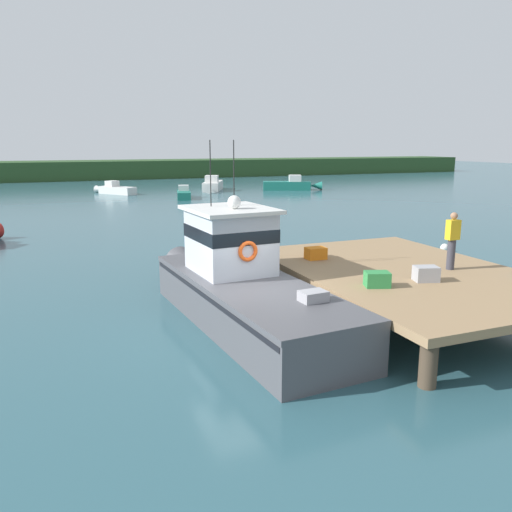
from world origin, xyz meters
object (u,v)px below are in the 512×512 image
at_px(deckhand_by_the_boat, 452,240).
at_px(moored_boat_off_the_point, 184,194).
at_px(main_fishing_boat, 240,284).
at_px(crate_stack_near_edge, 426,274).
at_px(crate_stack_mid_dock, 316,253).
at_px(moored_boat_near_channel, 212,185).
at_px(moored_boat_far_left, 291,185).
at_px(crate_single_by_cleat, 377,279).
at_px(moored_boat_far_right, 115,189).
at_px(mooring_buoy_outer, 445,248).

relative_size(deckhand_by_the_boat, moored_boat_off_the_point, 0.37).
bearing_deg(main_fishing_boat, moored_boat_off_the_point, 78.53).
bearing_deg(crate_stack_near_edge, crate_stack_mid_dock, 112.46).
height_order(main_fishing_boat, crate_stack_mid_dock, main_fishing_boat).
bearing_deg(moored_boat_near_channel, moored_boat_far_left, -15.89).
bearing_deg(moored_boat_off_the_point, crate_stack_near_edge, -93.53).
height_order(main_fishing_boat, moored_boat_off_the_point, main_fishing_boat).
bearing_deg(crate_stack_mid_dock, moored_boat_off_the_point, 83.47).
bearing_deg(crate_stack_near_edge, crate_single_by_cleat, 179.12).
distance_m(crate_stack_near_edge, moored_boat_far_right, 40.26).
bearing_deg(moored_boat_near_channel, moored_boat_far_right, 178.56).
relative_size(main_fishing_boat, crate_stack_mid_dock, 16.52).
bearing_deg(moored_boat_near_channel, mooring_buoy_outer, -88.96).
xyz_separation_m(deckhand_by_the_boat, mooring_buoy_outer, (5.66, 6.46, -1.87)).
bearing_deg(main_fishing_boat, moored_boat_far_left, 62.29).
xyz_separation_m(crate_stack_mid_dock, moored_boat_far_right, (-1.61, 36.74, -0.96)).
xyz_separation_m(crate_stack_near_edge, moored_boat_far_right, (-3.01, 40.14, -0.97)).
bearing_deg(crate_stack_near_edge, mooring_buoy_outer, 45.29).
bearing_deg(mooring_buoy_outer, moored_boat_near_channel, 91.04).
xyz_separation_m(crate_single_by_cleat, mooring_buoy_outer, (8.66, 7.21, -1.21)).
bearing_deg(main_fishing_boat, moored_boat_far_right, 87.99).
xyz_separation_m(main_fishing_boat, moored_boat_far_right, (1.33, 37.94, -0.58)).
xyz_separation_m(crate_stack_near_edge, moored_boat_near_channel, (6.57, 39.90, -0.86)).
distance_m(moored_boat_far_right, mooring_buoy_outer, 34.44).
xyz_separation_m(crate_single_by_cleat, moored_boat_far_left, (15.80, 37.67, -0.86)).
bearing_deg(moored_boat_off_the_point, crate_single_by_cleat, -96.04).
xyz_separation_m(crate_stack_mid_dock, moored_boat_near_channel, (7.97, 36.50, -0.84)).
bearing_deg(crate_stack_mid_dock, crate_single_by_cleat, -91.54).
xyz_separation_m(main_fishing_boat, mooring_buoy_outer, (11.51, 5.04, -0.82)).
bearing_deg(deckhand_by_the_boat, moored_boat_far_left, 70.88).
bearing_deg(mooring_buoy_outer, crate_stack_mid_dock, -155.84).
xyz_separation_m(main_fishing_boat, moored_boat_off_the_point, (6.44, 31.73, -0.62)).
distance_m(main_fishing_boat, moored_boat_off_the_point, 32.38).
bearing_deg(crate_single_by_cleat, mooring_buoy_outer, 39.80).
height_order(moored_boat_off_the_point, moored_boat_far_left, moored_boat_far_left).
distance_m(crate_single_by_cleat, moored_boat_near_channel, 40.69).
bearing_deg(moored_boat_far_right, main_fishing_boat, -92.01).
distance_m(deckhand_by_the_boat, moored_boat_off_the_point, 33.20).
relative_size(crate_stack_near_edge, crate_stack_mid_dock, 1.00).
relative_size(moored_boat_near_channel, mooring_buoy_outer, 16.59).
height_order(crate_stack_near_edge, moored_boat_off_the_point, crate_stack_near_edge).
height_order(crate_single_by_cleat, mooring_buoy_outer, crate_single_by_cleat).
relative_size(crate_stack_mid_dock, moored_boat_far_right, 0.13).
height_order(deckhand_by_the_boat, mooring_buoy_outer, deckhand_by_the_boat).
xyz_separation_m(main_fishing_boat, moored_boat_near_channel, (10.91, 37.70, -0.47)).
relative_size(crate_stack_mid_dock, moored_boat_off_the_point, 0.13).
distance_m(crate_single_by_cleat, mooring_buoy_outer, 11.33).
distance_m(moored_boat_near_channel, moored_boat_far_left, 8.04).
height_order(crate_single_by_cleat, moored_boat_near_channel, crate_single_by_cleat).
distance_m(crate_stack_mid_dock, moored_boat_far_right, 36.79).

